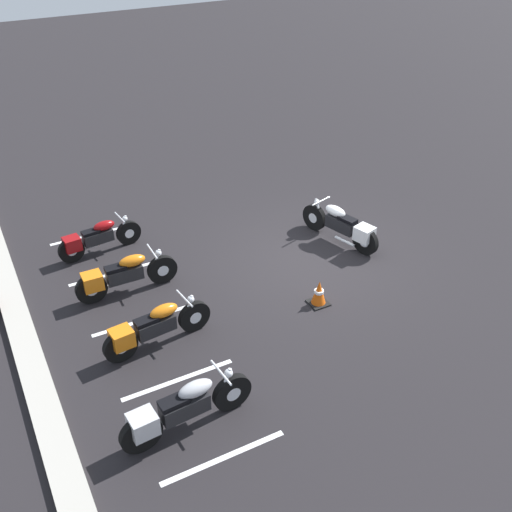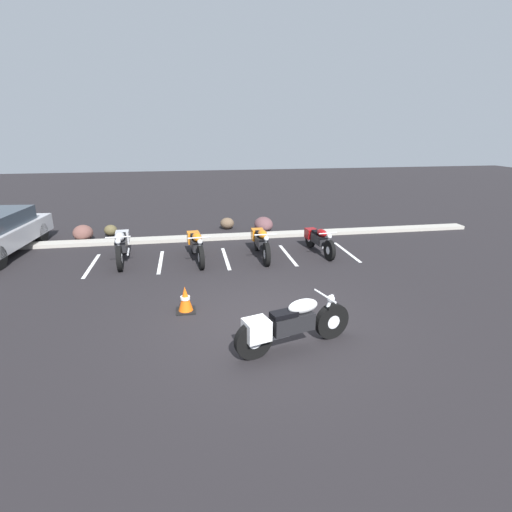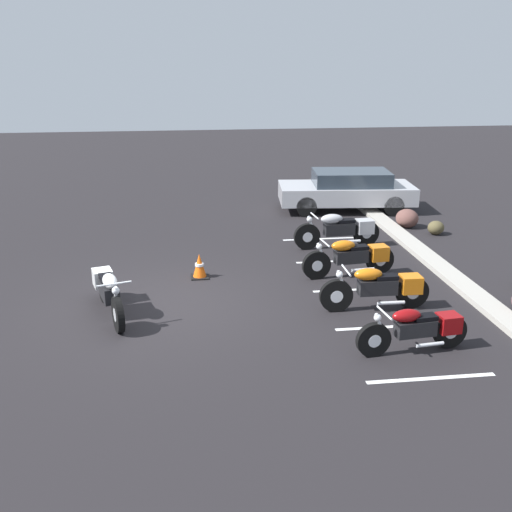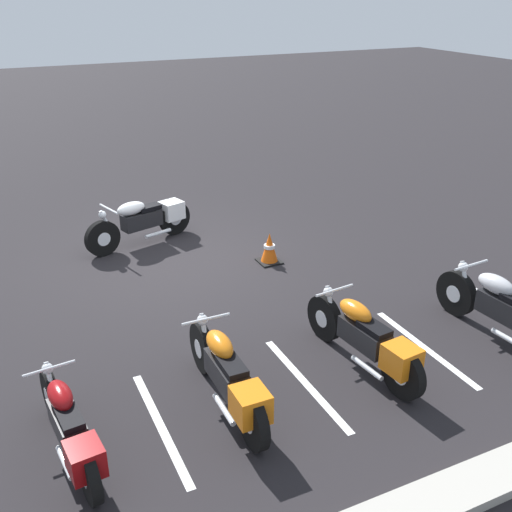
% 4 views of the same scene
% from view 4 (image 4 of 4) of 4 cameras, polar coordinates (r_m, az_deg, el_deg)
% --- Properties ---
extents(ground, '(60.00, 60.00, 0.00)m').
position_cam_4_polar(ground, '(10.99, -7.69, -0.44)').
color(ground, black).
extents(motorcycle_white_featured, '(2.20, 0.92, 0.89)m').
position_cam_4_polar(motorcycle_white_featured, '(11.68, -10.56, 3.41)').
color(motorcycle_white_featured, black).
rests_on(motorcycle_white_featured, ground).
extents(parked_bike_0, '(0.65, 2.32, 0.91)m').
position_cam_4_polar(parked_bike_0, '(8.97, 22.94, -4.93)').
color(parked_bike_0, black).
rests_on(parked_bike_0, ground).
extents(parked_bike_1, '(0.65, 2.20, 0.87)m').
position_cam_4_polar(parked_bike_1, '(7.85, 10.55, -7.78)').
color(parked_bike_1, black).
rests_on(parked_bike_1, ground).
extents(parked_bike_2, '(0.62, 2.22, 0.87)m').
position_cam_4_polar(parked_bike_2, '(7.06, -2.63, -11.43)').
color(parked_bike_2, black).
rests_on(parked_bike_2, ground).
extents(parked_bike_3, '(0.59, 2.02, 0.79)m').
position_cam_4_polar(parked_bike_3, '(6.71, -17.34, -15.41)').
color(parked_bike_3, black).
rests_on(parked_bike_3, ground).
extents(traffic_cone, '(0.40, 0.40, 0.56)m').
position_cam_4_polar(traffic_cone, '(10.74, 1.29, 0.69)').
color(traffic_cone, black).
rests_on(traffic_cone, ground).
extents(stall_line_1, '(0.10, 2.10, 0.00)m').
position_cam_4_polar(stall_line_1, '(8.72, 15.77, -8.38)').
color(stall_line_1, white).
rests_on(stall_line_1, ground).
extents(stall_line_2, '(0.10, 2.10, 0.00)m').
position_cam_4_polar(stall_line_2, '(7.76, 4.74, -11.96)').
color(stall_line_2, white).
rests_on(stall_line_2, ground).
extents(stall_line_3, '(0.10, 2.10, 0.00)m').
position_cam_4_polar(stall_line_3, '(7.18, -9.07, -15.71)').
color(stall_line_3, white).
rests_on(stall_line_3, ground).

